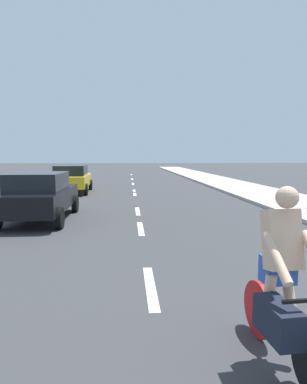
{
  "coord_description": "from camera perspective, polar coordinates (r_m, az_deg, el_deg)",
  "views": [
    {
      "loc": [
        -0.34,
        2.92,
        2.11
      ],
      "look_at": [
        0.36,
        12.04,
        1.1
      ],
      "focal_mm": 30.7,
      "sensor_mm": 36.0,
      "label": 1
    }
  ],
  "objects": [
    {
      "name": "ground_plane",
      "position": [
        17.22,
        -3.21,
        -0.75
      ],
      "size": [
        160.0,
        160.0,
        0.0
      ],
      "primitive_type": "plane",
      "color": "#38383A"
    },
    {
      "name": "sidewalk_strip",
      "position": [
        20.52,
        16.36,
        0.34
      ],
      "size": [
        3.6,
        80.0,
        0.14
      ],
      "primitive_type": "cube",
      "color": "#B2ADA3",
      "rests_on": "ground"
    },
    {
      "name": "lane_stripe_2",
      "position": [
        5.53,
        -0.53,
        -16.09
      ],
      "size": [
        0.16,
        1.8,
        0.01
      ],
      "primitive_type": "cube",
      "color": "white",
      "rests_on": "ground"
    },
    {
      "name": "lane_stripe_3",
      "position": [
        9.64,
        -2.26,
        -6.32
      ],
      "size": [
        0.16,
        1.8,
        0.01
      ],
      "primitive_type": "cube",
      "color": "white",
      "rests_on": "ground"
    },
    {
      "name": "lane_stripe_4",
      "position": [
        12.58,
        -2.77,
        -3.34
      ],
      "size": [
        0.16,
        1.8,
        0.01
      ],
      "primitive_type": "cube",
      "color": "white",
      "rests_on": "ground"
    },
    {
      "name": "lane_stripe_5",
      "position": [
        18.28,
        -3.28,
        -0.33
      ],
      "size": [
        0.16,
        1.8,
        0.01
      ],
      "primitive_type": "cube",
      "color": "white",
      "rests_on": "ground"
    },
    {
      "name": "lane_stripe_6",
      "position": [
        19.72,
        -3.37,
        0.16
      ],
      "size": [
        0.16,
        1.8,
        0.01
      ],
      "primitive_type": "cube",
      "color": "white",
      "rests_on": "ground"
    },
    {
      "name": "lane_stripe_7",
      "position": [
        24.82,
        -3.58,
        1.42
      ],
      "size": [
        0.16,
        1.8,
        0.01
      ],
      "primitive_type": "cube",
      "color": "white",
      "rests_on": "ground"
    },
    {
      "name": "lane_stripe_8",
      "position": [
        30.06,
        -3.72,
        2.27
      ],
      "size": [
        0.16,
        1.8,
        0.01
      ],
      "primitive_type": "cube",
      "color": "white",
      "rests_on": "ground"
    },
    {
      "name": "lane_stripe_9",
      "position": [
        37.25,
        -3.86,
        3.04
      ],
      "size": [
        0.16,
        1.8,
        0.01
      ],
      "primitive_type": "cube",
      "color": "white",
      "rests_on": "ground"
    },
    {
      "name": "cyclist",
      "position": [
        3.58,
        21.33,
        -15.13
      ],
      "size": [
        0.65,
        1.71,
        1.82
      ],
      "rotation": [
        0.0,
        0.0,
        3.22
      ],
      "color": "black",
      "rests_on": "ground"
    },
    {
      "name": "parked_car_black",
      "position": [
        11.36,
        -19.12,
        -0.48
      ],
      "size": [
        1.97,
        4.24,
        1.57
      ],
      "rotation": [
        0.0,
        0.0,
        0.0
      ],
      "color": "black",
      "rests_on": "ground"
    },
    {
      "name": "parked_car_yellow",
      "position": [
        19.43,
        -14.01,
        2.37
      ],
      "size": [
        2.14,
        4.46,
        1.57
      ],
      "rotation": [
        0.0,
        0.0,
        0.03
      ],
      "color": "gold",
      "rests_on": "ground"
    }
  ]
}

